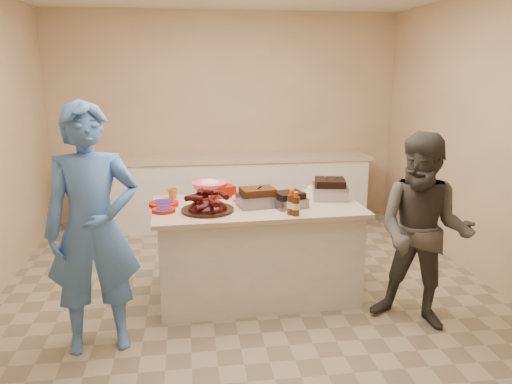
{
  "coord_description": "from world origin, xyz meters",
  "views": [
    {
      "loc": [
        -0.52,
        -4.04,
        1.99
      ],
      "look_at": [
        0.06,
        0.13,
        0.94
      ],
      "focal_mm": 35.0,
      "sensor_mm": 36.0,
      "label": 1
    }
  ],
  "objects": [
    {
      "name": "roasting_pan",
      "position": [
        0.75,
        0.21,
        0.84
      ],
      "size": [
        0.36,
        0.36,
        0.12
      ],
      "primitive_type": "cube",
      "rotation": [
        0.0,
        0.0,
        -0.19
      ],
      "color": "gray",
      "rests_on": "island"
    },
    {
      "name": "plate_stack_large",
      "position": [
        -0.74,
        0.16,
        0.84
      ],
      "size": [
        0.26,
        0.26,
        0.03
      ],
      "primitive_type": "cylinder",
      "rotation": [
        0.0,
        0.0,
        0.04
      ],
      "color": "#931206",
      "rests_on": "island"
    },
    {
      "name": "guest_blue",
      "position": [
        -1.19,
        -0.6,
        0.0
      ],
      "size": [
        0.9,
        1.87,
        0.43
      ],
      "primitive_type": "imported",
      "rotation": [
        0.0,
        0.0,
        0.14
      ],
      "color": "#487CD2",
      "rests_on": "ground"
    },
    {
      "name": "coleslaw_bowl",
      "position": [
        -0.33,
        0.44,
        0.84
      ],
      "size": [
        0.34,
        0.34,
        0.22
      ],
      "primitive_type": null,
      "rotation": [
        0.0,
        0.0,
        0.04
      ],
      "color": "#FA4179",
      "rests_on": "island"
    },
    {
      "name": "pulled_pork_tray",
      "position": [
        0.06,
        0.04,
        0.84
      ],
      "size": [
        0.37,
        0.3,
        0.1
      ],
      "primitive_type": "cube",
      "rotation": [
        0.0,
        0.0,
        0.15
      ],
      "color": "#47230F",
      "rests_on": "island"
    },
    {
      "name": "sauce_bowl",
      "position": [
        -0.07,
        0.23,
        0.84
      ],
      "size": [
        0.14,
        0.05,
        0.13
      ],
      "primitive_type": "imported",
      "rotation": [
        0.0,
        0.0,
        0.04
      ],
      "color": "silver",
      "rests_on": "island"
    },
    {
      "name": "bbq_bottle_b",
      "position": [
        0.3,
        -0.25,
        0.84
      ],
      "size": [
        0.07,
        0.07,
        0.2
      ],
      "primitive_type": "cylinder",
      "rotation": [
        0.0,
        0.0,
        0.04
      ],
      "color": "#46210D",
      "rests_on": "island"
    },
    {
      "name": "basket_stack",
      "position": [
        -0.21,
        0.4,
        0.84
      ],
      "size": [
        0.24,
        0.21,
        0.1
      ],
      "primitive_type": "cube",
      "rotation": [
        0.0,
        0.0,
        0.35
      ],
      "color": "#931206",
      "rests_on": "island"
    },
    {
      "name": "sausage_plate",
      "position": [
        0.18,
        0.46,
        0.84
      ],
      "size": [
        0.31,
        0.31,
        0.05
      ],
      "primitive_type": "cylinder",
      "rotation": [
        0.0,
        0.0,
        -0.07
      ],
      "color": "silver",
      "rests_on": "island"
    },
    {
      "name": "mac_cheese_dish",
      "position": [
        0.76,
        0.42,
        0.84
      ],
      "size": [
        0.31,
        0.26,
        0.07
      ],
      "primitive_type": "cube",
      "rotation": [
        0.0,
        0.0,
        0.22
      ],
      "color": "#FFA40D",
      "rests_on": "island"
    },
    {
      "name": "guest_gray",
      "position": [
        1.25,
        -0.61,
        0.0
      ],
      "size": [
        1.5,
        1.68,
        0.58
      ],
      "primitive_type": "imported",
      "rotation": [
        0.0,
        0.0,
        -0.62
      ],
      "color": "#484641",
      "rests_on": "ground"
    },
    {
      "name": "bbq_bottle_a",
      "position": [
        0.32,
        -0.28,
        0.84
      ],
      "size": [
        0.07,
        0.07,
        0.19
      ],
      "primitive_type": "cylinder",
      "rotation": [
        0.0,
        0.0,
        0.04
      ],
      "color": "#46210D",
      "rests_on": "island"
    },
    {
      "name": "rib_platter",
      "position": [
        -0.37,
        -0.06,
        0.84
      ],
      "size": [
        0.53,
        0.53,
        0.17
      ],
      "primitive_type": null,
      "rotation": [
        0.0,
        0.0,
        -0.25
      ],
      "color": "#390807",
      "rests_on": "island"
    },
    {
      "name": "island",
      "position": [
        0.06,
        0.08,
        0.0
      ],
      "size": [
        1.81,
        1.0,
        0.84
      ],
      "primitive_type": null,
      "rotation": [
        0.0,
        0.0,
        0.04
      ],
      "color": "silver",
      "rests_on": "ground"
    },
    {
      "name": "mustard_bottle",
      "position": [
        -0.02,
        0.22,
        0.84
      ],
      "size": [
        0.05,
        0.05,
        0.12
      ],
      "primitive_type": "cylinder",
      "rotation": [
        0.0,
        0.0,
        0.04
      ],
      "color": "#E1AB00",
      "rests_on": "island"
    },
    {
      "name": "plastic_cup",
      "position": [
        -0.67,
        0.4,
        0.84
      ],
      "size": [
        0.1,
        0.09,
        0.09
      ],
      "primitive_type": "imported",
      "rotation": [
        0.0,
        0.0,
        0.04
      ],
      "color": "#AF651C",
      "rests_on": "island"
    },
    {
      "name": "brisket_tray",
      "position": [
        0.32,
        -0.03,
        0.84
      ],
      "size": [
        0.32,
        0.29,
        0.08
      ],
      "primitive_type": "cube",
      "rotation": [
        0.0,
        0.0,
        0.29
      ],
      "color": "black",
      "rests_on": "island"
    },
    {
      "name": "plate_stack_small",
      "position": [
        -0.73,
        -0.03,
        0.84
      ],
      "size": [
        0.2,
        0.2,
        0.03
      ],
      "primitive_type": "cylinder",
      "rotation": [
        0.0,
        0.0,
        0.04
      ],
      "color": "#931206",
      "rests_on": "island"
    },
    {
      "name": "back_counter",
      "position": [
        0.0,
        2.2,
        0.45
      ],
      "size": [
        3.6,
        0.64,
        0.9
      ],
      "primitive_type": null,
      "color": "silver",
      "rests_on": "ground"
    },
    {
      "name": "room",
      "position": [
        0.0,
        0.0,
        0.0
      ],
      "size": [
        4.5,
        5.0,
        2.7
      ],
      "primitive_type": null,
      "color": "tan",
      "rests_on": "ground"
    }
  ]
}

